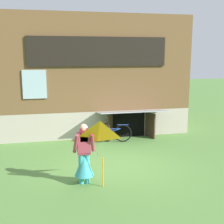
# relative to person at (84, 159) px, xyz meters

# --- Properties ---
(ground_plane) EXTENTS (60.00, 60.00, 0.00)m
(ground_plane) POSITION_rel_person_xyz_m (1.13, 1.24, -0.70)
(ground_plane) COLOR #56843D
(log_house) EXTENTS (7.95, 5.78, 5.04)m
(log_house) POSITION_rel_person_xyz_m (1.13, 6.57, 1.82)
(log_house) COLOR #ADA393
(log_house) RESTS_ON ground_plane
(person) EXTENTS (0.61, 0.53, 1.65)m
(person) POSITION_rel_person_xyz_m (0.00, 0.00, 0.00)
(person) COLOR teal
(person) RESTS_ON ground_plane
(kite) EXTENTS (0.97, 0.89, 1.75)m
(kite) POSITION_rel_person_xyz_m (0.35, -0.53, 0.69)
(kite) COLOR orange
(kite) RESTS_ON ground_plane
(bicycle_blue) EXTENTS (1.65, 0.31, 0.76)m
(bicycle_blue) POSITION_rel_person_xyz_m (1.48, 3.60, -0.33)
(bicycle_blue) COLOR black
(bicycle_blue) RESTS_ON ground_plane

